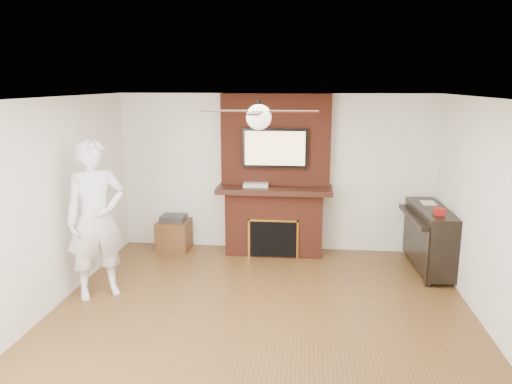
# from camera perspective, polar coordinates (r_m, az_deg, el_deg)

# --- Properties ---
(room_shell) EXTENTS (5.36, 5.86, 2.86)m
(room_shell) POSITION_cam_1_polar(r_m,az_deg,el_deg) (5.31, 0.30, -3.05)
(room_shell) COLOR brown
(room_shell) RESTS_ON ground
(fireplace) EXTENTS (1.78, 0.64, 2.50)m
(fireplace) POSITION_cam_1_polar(r_m,az_deg,el_deg) (7.83, 2.17, 0.11)
(fireplace) COLOR maroon
(fireplace) RESTS_ON ground
(tv) EXTENTS (1.00, 0.08, 0.60)m
(tv) POSITION_cam_1_polar(r_m,az_deg,el_deg) (7.67, 2.19, 5.04)
(tv) COLOR black
(tv) RESTS_ON fireplace
(ceiling_fan) EXTENTS (1.21, 1.21, 0.31)m
(ceiling_fan) POSITION_cam_1_polar(r_m,az_deg,el_deg) (5.12, 0.32, 8.69)
(ceiling_fan) COLOR black
(ceiling_fan) RESTS_ON room_shell
(person) EXTENTS (0.88, 0.83, 2.01)m
(person) POSITION_cam_1_polar(r_m,az_deg,el_deg) (6.50, -17.80, -2.97)
(person) COLOR white
(person) RESTS_ON ground
(side_table) EXTENTS (0.51, 0.51, 0.57)m
(side_table) POSITION_cam_1_polar(r_m,az_deg,el_deg) (8.22, -9.35, -4.72)
(side_table) COLOR #563318
(side_table) RESTS_ON ground
(piano) EXTENTS (0.59, 1.43, 1.01)m
(piano) POSITION_cam_1_polar(r_m,az_deg,el_deg) (7.62, 19.23, -4.85)
(piano) COLOR black
(piano) RESTS_ON ground
(cable_box) EXTENTS (0.39, 0.23, 0.05)m
(cable_box) POSITION_cam_1_polar(r_m,az_deg,el_deg) (7.74, -0.02, 0.82)
(cable_box) COLOR silver
(cable_box) RESTS_ON fireplace
(candle_orange) EXTENTS (0.07, 0.07, 0.13)m
(candle_orange) POSITION_cam_1_polar(r_m,az_deg,el_deg) (7.90, 0.80, -6.81)
(candle_orange) COLOR #D05618
(candle_orange) RESTS_ON ground
(candle_green) EXTENTS (0.07, 0.07, 0.09)m
(candle_green) POSITION_cam_1_polar(r_m,az_deg,el_deg) (7.94, 1.44, -6.83)
(candle_green) COLOR #407D32
(candle_green) RESTS_ON ground
(candle_cream) EXTENTS (0.08, 0.08, 0.11)m
(candle_cream) POSITION_cam_1_polar(r_m,az_deg,el_deg) (7.92, 2.34, -6.82)
(candle_cream) COLOR #FFF7CA
(candle_cream) RESTS_ON ground
(candle_blue) EXTENTS (0.06, 0.06, 0.07)m
(candle_blue) POSITION_cam_1_polar(r_m,az_deg,el_deg) (7.88, 2.89, -7.10)
(candle_blue) COLOR #3956AD
(candle_blue) RESTS_ON ground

